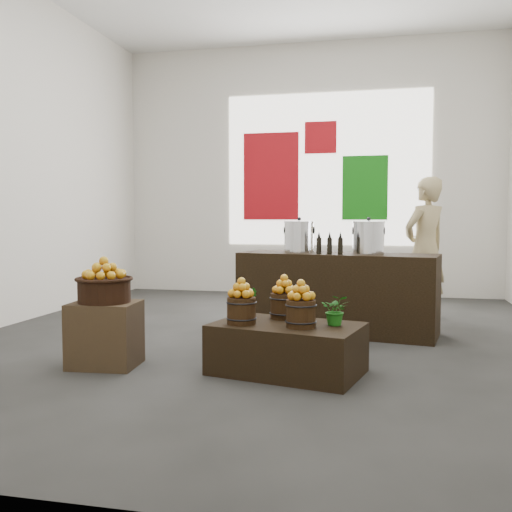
% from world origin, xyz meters
% --- Properties ---
extents(ground, '(7.00, 7.00, 0.00)m').
position_xyz_m(ground, '(0.00, 0.00, 0.00)').
color(ground, '#343432').
rests_on(ground, ground).
extents(back_wall, '(6.00, 0.04, 4.00)m').
position_xyz_m(back_wall, '(0.00, 3.50, 2.00)').
color(back_wall, silver).
rests_on(back_wall, ground).
extents(back_opening, '(3.20, 0.02, 2.40)m').
position_xyz_m(back_opening, '(0.30, 3.48, 2.00)').
color(back_opening, white).
rests_on(back_opening, back_wall).
extents(deco_red_left, '(0.90, 0.04, 1.40)m').
position_xyz_m(deco_red_left, '(-0.60, 3.47, 1.90)').
color(deco_red_left, '#A70C14').
rests_on(deco_red_left, back_wall).
extents(deco_green_right, '(0.70, 0.04, 1.00)m').
position_xyz_m(deco_green_right, '(0.90, 3.47, 1.70)').
color(deco_green_right, '#137011').
rests_on(deco_green_right, back_wall).
extents(deco_red_upper, '(0.50, 0.04, 0.50)m').
position_xyz_m(deco_red_upper, '(0.20, 3.47, 2.50)').
color(deco_red_upper, '#A70C14').
rests_on(deco_red_upper, back_wall).
extents(crate, '(0.57, 0.48, 0.53)m').
position_xyz_m(crate, '(-1.06, -1.37, 0.27)').
color(crate, brown).
rests_on(crate, ground).
extents(wicker_basket, '(0.43, 0.43, 0.19)m').
position_xyz_m(wicker_basket, '(-1.06, -1.37, 0.63)').
color(wicker_basket, black).
rests_on(wicker_basket, crate).
extents(apples_in_basket, '(0.33, 0.33, 0.18)m').
position_xyz_m(apples_in_basket, '(-1.06, -1.37, 0.82)').
color(apples_in_basket, '#A61805').
rests_on(apples_in_basket, wicker_basket).
extents(display_table, '(1.27, 0.94, 0.39)m').
position_xyz_m(display_table, '(0.45, -1.25, 0.20)').
color(display_table, black).
rests_on(display_table, ground).
extents(apple_bucket_front_left, '(0.23, 0.23, 0.21)m').
position_xyz_m(apple_bucket_front_left, '(0.10, -1.33, 0.50)').
color(apple_bucket_front_left, '#311D0D').
rests_on(apple_bucket_front_left, display_table).
extents(apples_in_bucket_front_left, '(0.17, 0.17, 0.15)m').
position_xyz_m(apples_in_bucket_front_left, '(0.10, -1.33, 0.68)').
color(apples_in_bucket_front_left, '#A61805').
rests_on(apples_in_bucket_front_left, apple_bucket_front_left).
extents(apple_bucket_front_right, '(0.23, 0.23, 0.21)m').
position_xyz_m(apple_bucket_front_right, '(0.57, -1.37, 0.50)').
color(apple_bucket_front_right, '#311D0D').
rests_on(apple_bucket_front_right, display_table).
extents(apples_in_bucket_front_right, '(0.17, 0.17, 0.15)m').
position_xyz_m(apples_in_bucket_front_right, '(0.57, -1.37, 0.68)').
color(apples_in_bucket_front_right, '#A61805').
rests_on(apples_in_bucket_front_right, apple_bucket_front_right).
extents(apple_bucket_rear, '(0.23, 0.23, 0.21)m').
position_xyz_m(apple_bucket_rear, '(0.38, -1.02, 0.50)').
color(apple_bucket_rear, '#311D0D').
rests_on(apple_bucket_rear, display_table).
extents(apples_in_bucket_rear, '(0.17, 0.17, 0.15)m').
position_xyz_m(apples_in_bucket_rear, '(0.38, -1.02, 0.68)').
color(apples_in_bucket_rear, '#A61805').
rests_on(apples_in_bucket_rear, apple_bucket_rear).
extents(herb_garnish_right, '(0.22, 0.19, 0.24)m').
position_xyz_m(herb_garnish_right, '(0.83, -1.23, 0.52)').
color(herb_garnish_right, '#186314').
rests_on(herb_garnish_right, display_table).
extents(herb_garnish_left, '(0.14, 0.12, 0.25)m').
position_xyz_m(herb_garnish_left, '(0.07, -0.97, 0.52)').
color(herb_garnish_left, '#186314').
rests_on(herb_garnish_left, display_table).
extents(counter, '(2.17, 1.02, 0.85)m').
position_xyz_m(counter, '(0.71, 0.46, 0.43)').
color(counter, black).
rests_on(counter, ground).
extents(stock_pot_left, '(0.32, 0.32, 0.32)m').
position_xyz_m(stock_pot_left, '(0.29, 0.53, 1.02)').
color(stock_pot_left, silver).
rests_on(stock_pot_left, counter).
extents(stock_pot_center, '(0.32, 0.32, 0.32)m').
position_xyz_m(stock_pot_center, '(1.03, 0.40, 1.02)').
color(stock_pot_center, silver).
rests_on(stock_pot_center, counter).
extents(oil_cruets, '(0.23, 0.10, 0.24)m').
position_xyz_m(oil_cruets, '(0.67, 0.25, 0.97)').
color(oil_cruets, black).
rests_on(oil_cruets, counter).
extents(shopper, '(0.74, 0.73, 1.73)m').
position_xyz_m(shopper, '(1.69, 1.56, 0.86)').
color(shopper, tan).
rests_on(shopper, ground).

